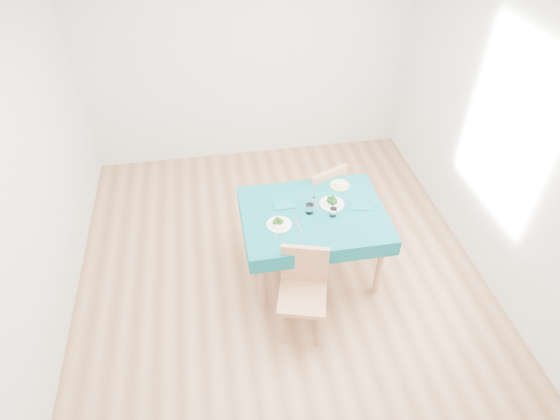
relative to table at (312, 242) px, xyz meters
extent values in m
cube|color=#915E3C|center=(-0.32, -0.01, -0.39)|extent=(4.00, 4.50, 0.02)
cube|color=silver|center=(-0.32, 2.24, 0.97)|extent=(4.00, 0.02, 2.70)
cube|color=silver|center=(-2.32, -0.01, 0.97)|extent=(0.02, 4.50, 2.70)
cube|color=silver|center=(1.68, -0.01, 0.97)|extent=(0.02, 4.50, 2.70)
cube|color=#095963|center=(0.00, 0.00, 0.00)|extent=(1.32, 1.01, 0.76)
cube|color=#AF7A52|center=(-0.24, -0.69, 0.13)|extent=(0.51, 0.54, 1.01)
cube|color=#AF7A52|center=(0.19, 0.67, 0.16)|extent=(0.59, 0.61, 1.08)
cube|color=silver|center=(-0.37, -0.18, 0.38)|extent=(0.08, 0.19, 0.00)
cube|color=silver|center=(-0.17, -0.13, 0.38)|extent=(0.03, 0.21, 0.00)
cube|color=silver|center=(0.05, 0.14, 0.38)|extent=(0.02, 0.16, 0.00)
cube|color=silver|center=(0.52, 0.01, 0.38)|extent=(0.11, 0.19, 0.00)
cube|color=#0D646D|center=(-0.25, 0.16, 0.38)|extent=(0.21, 0.15, 0.01)
cube|color=#0D646D|center=(0.46, 0.01, 0.38)|extent=(0.21, 0.17, 0.01)
cylinder|color=white|center=(-0.04, 0.01, 0.43)|extent=(0.07, 0.07, 0.09)
cylinder|color=white|center=(0.16, -0.07, 0.42)|extent=(0.07, 0.07, 0.08)
cylinder|color=#C6D467|center=(0.34, 0.35, 0.38)|extent=(0.19, 0.19, 0.01)
cube|color=beige|center=(0.34, 0.35, 0.40)|extent=(0.12, 0.12, 0.02)
camera|label=1|loc=(-0.86, -3.14, 3.21)|focal=30.00mm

